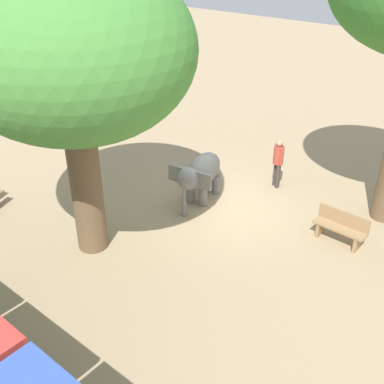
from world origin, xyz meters
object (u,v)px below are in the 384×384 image
(elephant, at_px, (200,174))
(shade_tree_secondary, at_px, (69,51))
(person_handler, at_px, (278,160))
(wooden_bench, at_px, (341,226))

(elephant, distance_m, shade_tree_secondary, 5.53)
(elephant, xyz_separation_m, shade_tree_secondary, (0.71, 3.60, 4.14))
(person_handler, distance_m, shade_tree_secondary, 7.45)
(wooden_bench, bearing_deg, elephant, 10.61)
(person_handler, xyz_separation_m, wooden_bench, (-2.87, 1.59, -0.48))
(person_handler, xyz_separation_m, shade_tree_secondary, (2.04, 5.87, 4.11))
(shade_tree_secondary, bearing_deg, elephant, -101.18)
(elephant, bearing_deg, wooden_bench, 89.52)
(person_handler, bearing_deg, elephant, 3.22)
(elephant, distance_m, person_handler, 2.62)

